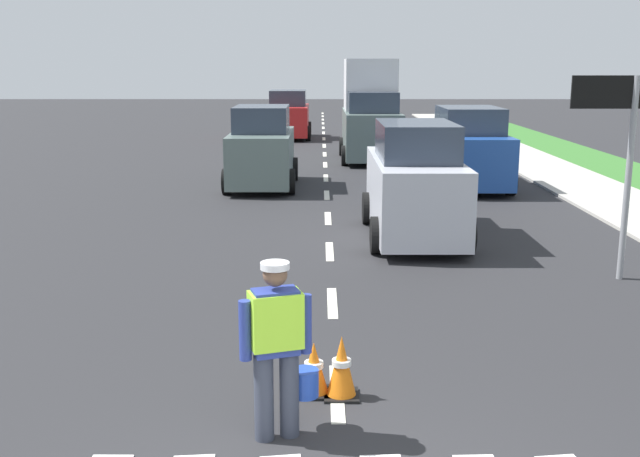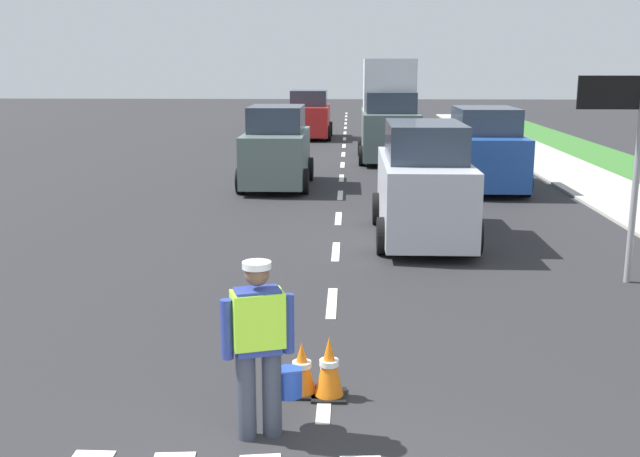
# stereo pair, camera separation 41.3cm
# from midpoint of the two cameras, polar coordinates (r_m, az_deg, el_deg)

# --- Properties ---
(ground_plane) EXTENTS (96.00, 96.00, 0.00)m
(ground_plane) POSITION_cam_midpoint_polar(r_m,az_deg,el_deg) (25.77, -0.09, 4.97)
(ground_plane) COLOR #28282B
(lane_center_line) EXTENTS (0.14, 46.40, 0.01)m
(lane_center_line) POSITION_cam_midpoint_polar(r_m,az_deg,el_deg) (29.94, -0.09, 6.03)
(lane_center_line) COLOR silver
(lane_center_line) RESTS_ON ground
(road_worker) EXTENTS (0.71, 0.52, 1.67)m
(road_worker) POSITION_cam_midpoint_polar(r_m,az_deg,el_deg) (6.81, -4.99, -8.59)
(road_worker) COLOR #383D4C
(road_worker) RESTS_ON ground
(lane_direction_sign) EXTENTS (1.16, 0.11, 3.20)m
(lane_direction_sign) POSITION_cam_midpoint_polar(r_m,az_deg,el_deg) (12.35, 20.82, 7.19)
(lane_direction_sign) COLOR gray
(lane_direction_sign) RESTS_ON ground
(traffic_cone_near) EXTENTS (0.36, 0.36, 0.57)m
(traffic_cone_near) POSITION_cam_midpoint_polar(r_m,az_deg,el_deg) (7.87, -2.03, -10.67)
(traffic_cone_near) COLOR black
(traffic_cone_near) RESTS_ON ground
(traffic_cone_far) EXTENTS (0.36, 0.36, 0.66)m
(traffic_cone_far) POSITION_cam_midpoint_polar(r_m,az_deg,el_deg) (7.78, 0.09, -10.55)
(traffic_cone_far) COLOR black
(traffic_cone_far) RESTS_ON ground
(delivery_truck) EXTENTS (2.16, 4.60, 3.54)m
(delivery_truck) POSITION_cam_midpoint_polar(r_m,az_deg,el_deg) (26.85, 3.42, 8.70)
(delivery_truck) COLOR slate
(delivery_truck) RESTS_ON ground
(car_oncoming_second) EXTENTS (1.91, 3.87, 2.23)m
(car_oncoming_second) POSITION_cam_midpoint_polar(r_m,az_deg,el_deg) (20.85, -5.06, 6.00)
(car_oncoming_second) COLOR slate
(car_oncoming_second) RESTS_ON ground
(car_outgoing_ahead) EXTENTS (1.86, 4.18, 2.28)m
(car_outgoing_ahead) POSITION_cam_midpoint_polar(r_m,az_deg,el_deg) (14.68, 6.40, 3.34)
(car_outgoing_ahead) COLOR silver
(car_outgoing_ahead) RESTS_ON ground
(car_parked_far) EXTENTS (2.04, 4.10, 2.22)m
(car_parked_far) POSITION_cam_midpoint_polar(r_m,az_deg,el_deg) (21.02, 10.64, 5.89)
(car_parked_far) COLOR #1E4799
(car_parked_far) RESTS_ON ground
(car_oncoming_third) EXTENTS (2.09, 3.87, 2.19)m
(car_oncoming_third) POSITION_cam_midpoint_polar(r_m,az_deg,el_deg) (34.65, -2.82, 8.57)
(car_oncoming_third) COLOR red
(car_oncoming_third) RESTS_ON ground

